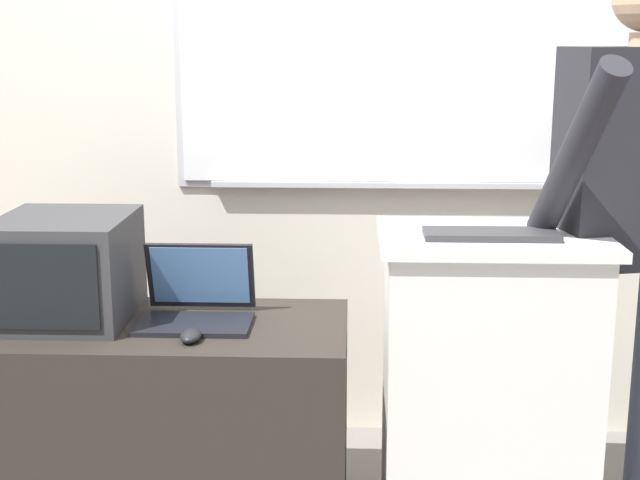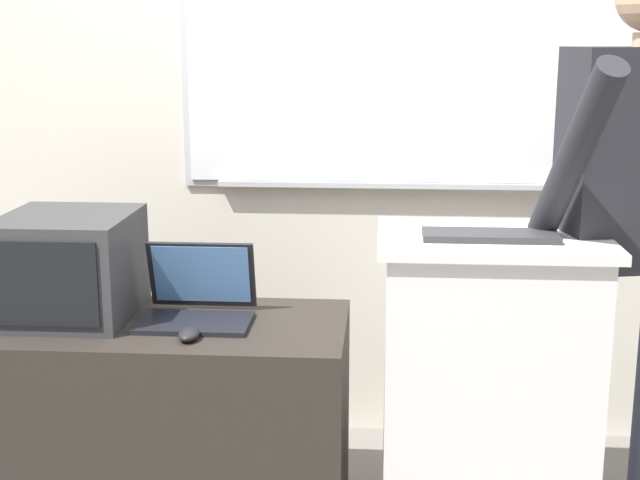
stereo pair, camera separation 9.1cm
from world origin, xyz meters
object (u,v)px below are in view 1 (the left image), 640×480
at_px(laptop, 197,300).
at_px(wireless_keyboard, 491,234).
at_px(lectern_podium, 486,388).
at_px(computer_mouse_by_laptop, 191,336).
at_px(person_presenter, 632,212).
at_px(crt_monitor, 66,268).
at_px(side_desk, 172,427).

height_order(laptop, wireless_keyboard, wireless_keyboard).
height_order(lectern_podium, wireless_keyboard, wireless_keyboard).
height_order(wireless_keyboard, computer_mouse_by_laptop, wireless_keyboard).
height_order(person_presenter, crt_monitor, person_presenter).
height_order(lectern_podium, person_presenter, person_presenter).
bearing_deg(side_desk, wireless_keyboard, -3.52).
xyz_separation_m(laptop, computer_mouse_by_laptop, (0.01, -0.20, -0.05)).
bearing_deg(laptop, crt_monitor, 179.72).
bearing_deg(laptop, person_presenter, 1.93).
height_order(person_presenter, wireless_keyboard, person_presenter).
bearing_deg(computer_mouse_by_laptop, wireless_keyboard, 6.50).
xyz_separation_m(computer_mouse_by_laptop, crt_monitor, (-0.42, 0.20, 0.14)).
xyz_separation_m(laptop, crt_monitor, (-0.40, 0.00, 0.10)).
bearing_deg(computer_mouse_by_laptop, side_desk, 122.03).
bearing_deg(lectern_podium, wireless_keyboard, -104.91).
bearing_deg(crt_monitor, wireless_keyboard, -4.62).
distance_m(side_desk, computer_mouse_by_laptop, 0.40).
bearing_deg(side_desk, lectern_podium, 0.05).
relative_size(person_presenter, computer_mouse_by_laptop, 17.55).
distance_m(side_desk, person_presenter, 1.56).
height_order(lectern_podium, laptop, lectern_podium).
distance_m(laptop, wireless_keyboard, 0.91).
distance_m(person_presenter, crt_monitor, 1.73).
relative_size(side_desk, person_presenter, 0.62).
xyz_separation_m(side_desk, crt_monitor, (-0.32, 0.04, 0.50)).
distance_m(laptop, crt_monitor, 0.41).
relative_size(lectern_podium, crt_monitor, 2.25).
relative_size(lectern_podium, side_desk, 0.89).
relative_size(laptop, crt_monitor, 0.79).
bearing_deg(side_desk, person_presenter, 3.55).
relative_size(lectern_podium, wireless_keyboard, 2.54).
xyz_separation_m(lectern_podium, crt_monitor, (-1.29, 0.04, 0.35)).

